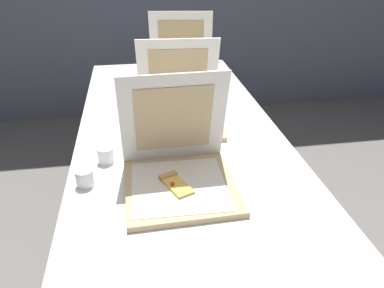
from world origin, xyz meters
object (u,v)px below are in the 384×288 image
(pizza_box_back, at_px, (181,74))
(cup_white_near_center, at_px, (106,155))
(table, at_px, (181,147))
(pizza_box_middle, at_px, (180,111))
(pizza_box_front, at_px, (179,171))
(cup_white_near_left, at_px, (85,178))

(pizza_box_back, xyz_separation_m, cup_white_near_center, (-0.41, -0.86, -0.03))
(table, distance_m, pizza_box_middle, 0.19)
(pizza_box_back, bearing_deg, pizza_box_front, -89.86)
(pizza_box_back, bearing_deg, cup_white_near_center, -107.35)
(table, xyz_separation_m, cup_white_near_center, (-0.32, -0.15, 0.08))
(pizza_box_back, bearing_deg, table, -89.40)
(pizza_box_middle, bearing_deg, table, -91.75)
(pizza_box_front, relative_size, pizza_box_back, 0.90)
(pizza_box_front, bearing_deg, table, 79.59)
(pizza_box_back, distance_m, cup_white_near_center, 0.95)
(pizza_box_middle, bearing_deg, pizza_box_front, -94.15)
(pizza_box_front, height_order, pizza_box_middle, pizza_box_front)
(table, bearing_deg, cup_white_near_center, -154.25)
(cup_white_near_left, bearing_deg, cup_white_near_center, 65.99)
(pizza_box_front, bearing_deg, cup_white_near_left, 170.13)
(cup_white_near_left, bearing_deg, pizza_box_front, -8.51)
(table, height_order, pizza_box_middle, pizza_box_middle)
(cup_white_near_center, bearing_deg, pizza_box_front, -37.21)
(table, height_order, cup_white_near_center, cup_white_near_center)
(pizza_box_middle, height_order, pizza_box_back, pizza_box_back)
(pizza_box_middle, height_order, cup_white_near_center, pizza_box_middle)
(table, distance_m, cup_white_near_left, 0.49)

